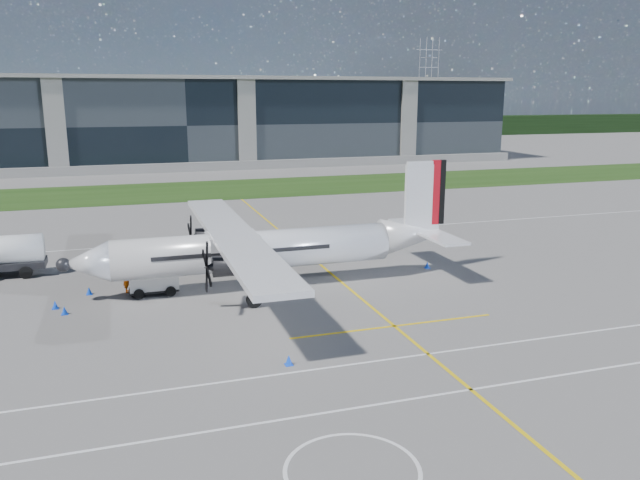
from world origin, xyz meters
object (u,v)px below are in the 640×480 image
(safety_cone_stbdwing, at_px, (200,240))
(safety_cone_portwing, at_px, (289,360))
(baggage_tug, at_px, (154,279))
(safety_cone_tail, at_px, (427,265))
(pylon_east, at_px, (428,87))
(ground_crew_person, at_px, (126,277))
(safety_cone_fwd, at_px, (55,305))
(safety_cone_nose_port, at_px, (64,310))
(turboprop_aircraft, at_px, (268,227))
(safety_cone_nose_stbd, at_px, (89,291))

(safety_cone_stbdwing, xyz_separation_m, safety_cone_portwing, (0.88, -26.65, 0.00))
(baggage_tug, height_order, safety_cone_tail, baggage_tug)
(pylon_east, distance_m, ground_crew_person, 174.53)
(pylon_east, relative_size, safety_cone_fwd, 60.00)
(safety_cone_nose_port, bearing_deg, turboprop_aircraft, 8.78)
(safety_cone_stbdwing, bearing_deg, baggage_tug, -108.66)
(turboprop_aircraft, height_order, safety_cone_portwing, turboprop_aircraft)
(safety_cone_tail, distance_m, safety_cone_stbdwing, 20.10)
(safety_cone_fwd, distance_m, safety_cone_tail, 25.39)
(turboprop_aircraft, relative_size, ground_crew_person, 13.02)
(pylon_east, relative_size, safety_cone_tail, 60.00)
(safety_cone_fwd, bearing_deg, safety_cone_tail, 2.97)
(turboprop_aircraft, height_order, safety_cone_nose_stbd, turboprop_aircraft)
(baggage_tug, height_order, safety_cone_stbdwing, baggage_tug)
(pylon_east, bearing_deg, safety_cone_fwd, -124.23)
(safety_cone_nose_port, distance_m, safety_cone_tail, 24.88)
(baggage_tug, relative_size, safety_cone_fwd, 6.46)
(ground_crew_person, height_order, safety_cone_stbdwing, ground_crew_person)
(safety_cone_nose_port, relative_size, safety_cone_fwd, 1.00)
(safety_cone_tail, bearing_deg, safety_cone_portwing, -136.76)
(ground_crew_person, relative_size, safety_cone_portwing, 4.11)
(safety_cone_fwd, height_order, safety_cone_tail, same)
(ground_crew_person, distance_m, safety_cone_nose_port, 4.91)
(safety_cone_portwing, bearing_deg, ground_crew_person, 116.83)
(baggage_tug, distance_m, ground_crew_person, 1.86)
(safety_cone_nose_port, relative_size, safety_cone_nose_stbd, 1.00)
(pylon_east, xyz_separation_m, safety_cone_stbdwing, (-89.76, -132.48, -14.75))
(safety_cone_fwd, height_order, safety_cone_stbdwing, same)
(pylon_east, bearing_deg, safety_cone_stbdwing, -124.12)
(ground_crew_person, bearing_deg, safety_cone_portwing, -148.29)
(turboprop_aircraft, relative_size, safety_cone_tail, 53.46)
(safety_cone_portwing, relative_size, safety_cone_nose_stbd, 1.00)
(safety_cone_nose_port, bearing_deg, baggage_tug, 25.19)
(safety_cone_nose_port, height_order, safety_cone_stbdwing, same)
(safety_cone_fwd, relative_size, safety_cone_stbdwing, 1.00)
(ground_crew_person, xyz_separation_m, safety_cone_stbdwing, (6.21, 12.63, -0.78))
(turboprop_aircraft, height_order, ground_crew_person, turboprop_aircraft)
(pylon_east, distance_m, safety_cone_stbdwing, 160.70)
(ground_crew_person, bearing_deg, safety_cone_nose_stbd, 89.59)
(ground_crew_person, bearing_deg, safety_cone_fwd, 121.39)
(pylon_east, distance_m, safety_cone_portwing, 182.86)
(turboprop_aircraft, xyz_separation_m, safety_cone_nose_stbd, (-11.46, 1.56, -3.76))
(pylon_east, height_order, safety_cone_tail, pylon_east)
(pylon_east, xyz_separation_m, safety_cone_tail, (-74.77, -145.87, -14.75))
(turboprop_aircraft, xyz_separation_m, ground_crew_person, (-9.13, 1.34, -2.98))
(safety_cone_stbdwing, bearing_deg, safety_cone_fwd, -125.18)
(safety_cone_fwd, bearing_deg, safety_cone_portwing, -46.72)
(pylon_east, distance_m, turboprop_aircraft, 170.61)
(safety_cone_nose_port, height_order, safety_cone_tail, same)
(pylon_east, bearing_deg, turboprop_aircraft, -120.67)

